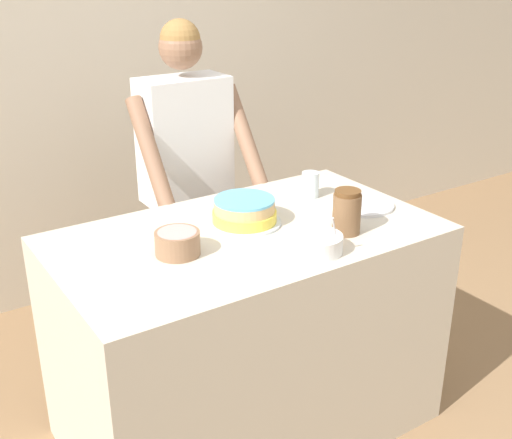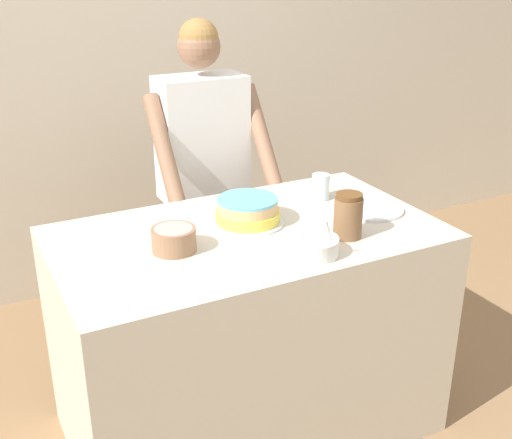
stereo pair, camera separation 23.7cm
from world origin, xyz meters
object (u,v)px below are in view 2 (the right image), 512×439
object	(u,v)px
frosting_bowl_white	(313,245)
stoneware_jar	(348,216)
drinking_glass	(321,187)
ceramic_plate	(371,209)
cake	(248,211)
person_baker	(203,160)
frosting_bowl_pink	(174,238)

from	to	relation	value
frosting_bowl_white	stoneware_jar	size ratio (longest dim) A/B	1.07
drinking_glass	ceramic_plate	distance (m)	0.24
drinking_glass	stoneware_jar	distance (m)	0.40
cake	ceramic_plate	xyz separation A→B (m)	(0.51, -0.11, -0.04)
frosting_bowl_white	stoneware_jar	distance (m)	0.21
person_baker	frosting_bowl_pink	world-z (taller)	person_baker
cake	ceramic_plate	world-z (taller)	cake
drinking_glass	cake	bearing A→B (deg)	-166.56
drinking_glass	stoneware_jar	xyz separation A→B (m)	(-0.12, -0.38, 0.03)
stoneware_jar	frosting_bowl_pink	bearing A→B (deg)	163.63
cake	drinking_glass	bearing A→B (deg)	13.44
stoneware_jar	frosting_bowl_white	bearing A→B (deg)	-159.99
frosting_bowl_white	ceramic_plate	bearing A→B (deg)	29.42
drinking_glass	ceramic_plate	size ratio (longest dim) A/B	0.41
frosting_bowl_white	cake	bearing A→B (deg)	102.46
frosting_bowl_white	stoneware_jar	bearing A→B (deg)	20.01
drinking_glass	stoneware_jar	world-z (taller)	stoneware_jar
cake	ceramic_plate	size ratio (longest dim) A/B	1.08
person_baker	drinking_glass	xyz separation A→B (m)	(0.31, -0.56, -0.01)
person_baker	cake	size ratio (longest dim) A/B	5.64
frosting_bowl_pink	stoneware_jar	distance (m)	0.64
person_baker	cake	bearing A→B (deg)	-97.78
person_baker	stoneware_jar	distance (m)	0.95
person_baker	stoneware_jar	size ratio (longest dim) A/B	9.52
drinking_glass	frosting_bowl_pink	bearing A→B (deg)	-165.01
frosting_bowl_pink	frosting_bowl_white	bearing A→B (deg)	-30.91
drinking_glass	ceramic_plate	world-z (taller)	drinking_glass
person_baker	ceramic_plate	distance (m)	0.87
frosting_bowl_white	frosting_bowl_pink	bearing A→B (deg)	149.09
person_baker	drinking_glass	distance (m)	0.63
cake	frosting_bowl_white	distance (m)	0.36
cake	stoneware_jar	xyz separation A→B (m)	(0.27, -0.28, 0.03)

